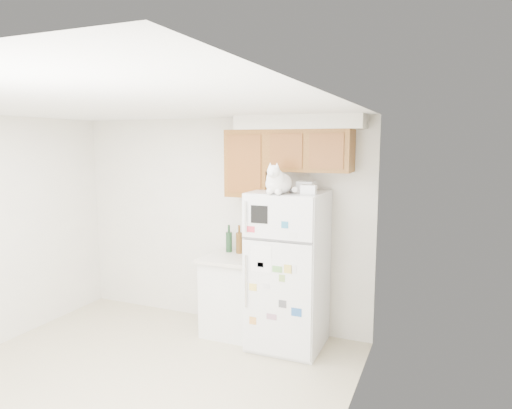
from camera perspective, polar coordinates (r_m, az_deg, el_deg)
The scene contains 9 objects.
ground_plane at distance 4.48m, azimuth -17.32°, elevation -22.32°, with size 3.80×4.00×0.01m, color #B8A98E.
room_shell at distance 4.03m, azimuth -14.73°, elevation -0.19°, with size 3.84×4.04×2.52m.
refrigerator at distance 4.97m, azimuth 4.01°, elevation -8.15°, with size 0.76×0.78×1.70m.
base_counter at distance 5.40m, azimuth -2.85°, elevation -11.14°, with size 0.64×0.64×0.92m.
cat at distance 4.56m, azimuth 2.76°, elevation 2.84°, with size 0.31×0.46×0.32m.
storage_box_back at distance 4.88m, azimuth 6.26°, elevation 2.30°, with size 0.18×0.13×0.10m, color white.
storage_box_front at distance 4.60m, azimuth 6.60°, elevation 1.89°, with size 0.15×0.11×0.09m, color white.
bottle_green at distance 5.42m, azimuth -3.40°, elevation -4.25°, with size 0.08×0.08×0.32m, color #19381E, non-canonical shape.
bottle_amber at distance 5.34m, azimuth -2.11°, elevation -4.36°, with size 0.08×0.08×0.34m, color #593814, non-canonical shape.
Camera 1 is at (2.56, -2.92, 2.22)m, focal length 32.00 mm.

